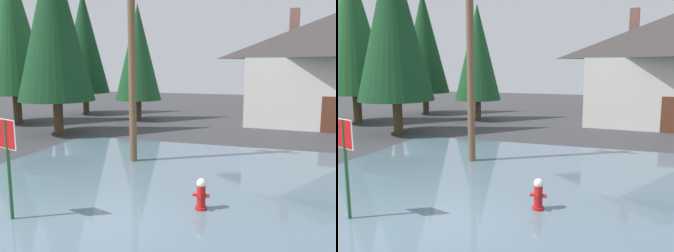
# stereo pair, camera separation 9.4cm
# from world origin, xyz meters

# --- Properties ---
(ground_plane) EXTENTS (80.00, 80.00, 0.10)m
(ground_plane) POSITION_xyz_m (0.00, 0.00, -0.05)
(ground_plane) COLOR #38383A
(flood_puddle) EXTENTS (12.87, 13.53, 0.04)m
(flood_puddle) POSITION_xyz_m (0.46, 2.49, 0.02)
(flood_puddle) COLOR slate
(flood_puddle) RESTS_ON ground
(stop_sign_near) EXTENTS (0.68, 0.23, 2.46)m
(stop_sign_near) POSITION_xyz_m (-2.05, -0.40, 1.75)
(stop_sign_near) COLOR #1E4C28
(stop_sign_near) RESTS_ON ground
(fire_hydrant) EXTENTS (0.43, 0.37, 0.85)m
(fire_hydrant) POSITION_xyz_m (2.12, 1.59, 0.42)
(fire_hydrant) COLOR red
(fire_hydrant) RESTS_ON ground
(utility_pole) EXTENTS (1.60, 0.28, 7.62)m
(utility_pole) POSITION_xyz_m (-1.44, 5.51, 3.98)
(utility_pole) COLOR brown
(utility_pole) RESTS_ON ground
(house) EXTENTS (10.75, 7.28, 7.32)m
(house) POSITION_xyz_m (6.61, 17.57, 3.52)
(house) COLOR beige
(house) RESTS_ON ground
(pine_tree_tall_left) EXTENTS (3.07, 3.07, 7.67)m
(pine_tree_tall_left) POSITION_xyz_m (-5.48, 15.75, 4.52)
(pine_tree_tall_left) COLOR #4C3823
(pine_tree_tall_left) RESTS_ON ground
(pine_tree_mid_left) EXTENTS (4.03, 4.03, 10.08)m
(pine_tree_mid_left) POSITION_xyz_m (-7.66, 9.70, 5.93)
(pine_tree_mid_left) COLOR #4C3823
(pine_tree_mid_left) RESTS_ON ground
(pine_tree_short_left) EXTENTS (4.15, 4.15, 10.38)m
(pine_tree_short_left) POSITION_xyz_m (-12.42, 12.16, 6.11)
(pine_tree_short_left) COLOR #4C3823
(pine_tree_short_left) RESTS_ON ground
(pine_tree_far_center) EXTENTS (3.65, 3.65, 9.12)m
(pine_tree_far_center) POSITION_xyz_m (-10.52, 17.44, 5.36)
(pine_tree_far_center) COLOR #4C3823
(pine_tree_far_center) RESTS_ON ground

